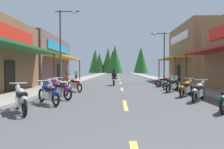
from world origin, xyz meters
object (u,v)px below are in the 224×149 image
object	(u,v)px
motorcycle_parked_right_2	(186,88)
motorcycle_parked_right_5	(164,81)
pedestrian_by_shop	(76,74)
streetlamp_left	(64,38)
streetlamp_right	(162,50)
motorcycle_parked_left_2	(59,90)
rider_cruising_lead	(114,79)
motorcycle_parked_right_1	(198,91)
motorcycle_parked_left_4	(75,84)
motorcycle_parked_right_3	(172,85)
motorcycle_parked_left_1	(48,93)
motorcycle_parked_left_0	(21,99)
motorcycle_parked_left_3	(61,87)
pedestrian_browsing	(67,74)
motorcycle_parked_right_4	(171,83)

from	to	relation	value
motorcycle_parked_right_2	motorcycle_parked_right_5	world-z (taller)	same
pedestrian_by_shop	streetlamp_left	bearing A→B (deg)	9.89
motorcycle_parked_right_5	streetlamp_right	bearing A→B (deg)	47.80
motorcycle_parked_left_2	rider_cruising_lead	bearing A→B (deg)	-70.55
motorcycle_parked_right_5	pedestrian_by_shop	world-z (taller)	pedestrian_by_shop
motorcycle_parked_right_1	motorcycle_parked_left_4	distance (m)	8.00
motorcycle_parked_right_3	motorcycle_parked_left_2	distance (m)	7.56
motorcycle_parked_left_1	rider_cruising_lead	size ratio (longest dim) A/B	0.76
streetlamp_right	motorcycle_parked_left_4	distance (m)	12.95
motorcycle_parked_left_4	pedestrian_by_shop	xyz separation A→B (m)	(-3.22, 15.21, 0.42)
motorcycle_parked_left_2	motorcycle_parked_left_0	bearing A→B (deg)	120.30
motorcycle_parked_right_3	motorcycle_parked_left_0	size ratio (longest dim) A/B	0.98
streetlamp_right	motorcycle_parked_left_3	xyz separation A→B (m)	(-8.57, -11.31, -3.37)
motorcycle_parked_right_2	pedestrian_by_shop	size ratio (longest dim) A/B	1.13
motorcycle_parked_right_1	motorcycle_parked_right_3	bearing A→B (deg)	38.42
pedestrian_browsing	streetlamp_right	bearing A→B (deg)	-143.96
motorcycle_parked_right_1	motorcycle_parked_right_2	size ratio (longest dim) A/B	1.00
streetlamp_left	motorcycle_parked_left_0	size ratio (longest dim) A/B	3.59
motorcycle_parked_right_2	motorcycle_parked_left_1	world-z (taller)	same
motorcycle_parked_right_5	pedestrian_by_shop	size ratio (longest dim) A/B	1.18
motorcycle_parked_right_2	motorcycle_parked_left_3	size ratio (longest dim) A/B	1.00
motorcycle_parked_right_3	motorcycle_parked_left_1	distance (m)	8.33
motorcycle_parked_left_2	motorcycle_parked_right_5	bearing A→B (deg)	-98.09
streetlamp_left	motorcycle_parked_right_1	size ratio (longest dim) A/B	3.63
motorcycle_parked_left_3	rider_cruising_lead	size ratio (longest dim) A/B	0.83
motorcycle_parked_right_3	motorcycle_parked_left_2	world-z (taller)	same
motorcycle_parked_left_1	motorcycle_parked_left_4	size ratio (longest dim) A/B	0.95
motorcycle_parked_left_0	motorcycle_parked_left_2	world-z (taller)	same
motorcycle_parked_left_3	rider_cruising_lead	xyz separation A→B (m)	(3.07, 6.93, 0.17)
motorcycle_parked_left_0	streetlamp_left	bearing A→B (deg)	-28.31
streetlamp_right	rider_cruising_lead	distance (m)	7.73
motorcycle_parked_right_4	motorcycle_parked_left_0	size ratio (longest dim) A/B	0.90
motorcycle_parked_right_4	motorcycle_parked_right_5	world-z (taller)	same
streetlamp_right	pedestrian_by_shop	xyz separation A→B (m)	(-11.42, 5.77, -2.95)
motorcycle_parked_right_2	motorcycle_parked_left_2	xyz separation A→B (m)	(-6.92, -1.11, 0.00)
motorcycle_parked_right_2	motorcycle_parked_left_1	bearing A→B (deg)	146.40
motorcycle_parked_right_1	pedestrian_browsing	xyz separation A→B (m)	(-9.83, 13.02, 0.49)
rider_cruising_lead	streetlamp_left	bearing A→B (deg)	121.49
motorcycle_parked_right_5	motorcycle_parked_left_0	bearing A→B (deg)	-158.16
motorcycle_parked_right_5	streetlamp_left	bearing A→B (deg)	154.01
motorcycle_parked_right_4	motorcycle_parked_left_4	xyz separation A→B (m)	(-7.10, -1.49, 0.00)
rider_cruising_lead	motorcycle_parked_left_4	bearing A→B (deg)	154.48
motorcycle_parked_left_0	motorcycle_parked_left_2	bearing A→B (deg)	-41.82
streetlamp_right	motorcycle_parked_left_1	distance (m)	16.95
pedestrian_by_shop	pedestrian_browsing	world-z (taller)	pedestrian_browsing
motorcycle_parked_right_1	motorcycle_parked_left_3	size ratio (longest dim) A/B	1.00
motorcycle_parked_left_0	motorcycle_parked_left_1	size ratio (longest dim) A/B	1.11
streetlamp_right	motorcycle_parked_right_3	distance (m)	10.28
motorcycle_parked_right_1	motorcycle_parked_left_2	bearing A→B (deg)	121.75
motorcycle_parked_left_0	rider_cruising_lead	bearing A→B (deg)	-49.83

